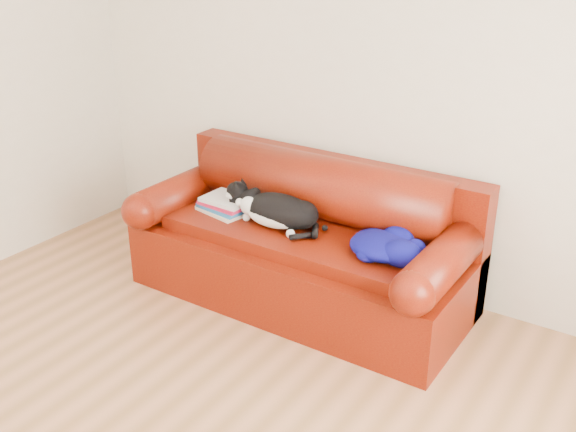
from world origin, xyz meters
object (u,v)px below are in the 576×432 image
object	(u,v)px
sofa_base	(301,265)
blanket	(386,245)
cat	(278,212)
book_stack	(227,204)

from	to	relation	value
sofa_base	blanket	world-z (taller)	blanket
sofa_base	cat	distance (m)	0.39
sofa_base	book_stack	xyz separation A→B (m)	(-0.53, -0.06, 0.31)
sofa_base	book_stack	distance (m)	0.62
cat	sofa_base	bearing A→B (deg)	23.83
sofa_base	cat	xyz separation A→B (m)	(-0.12, -0.07, 0.36)
blanket	sofa_base	bearing A→B (deg)	174.20
blanket	book_stack	bearing A→B (deg)	179.95
book_stack	cat	distance (m)	0.41
sofa_base	cat	bearing A→B (deg)	-151.86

